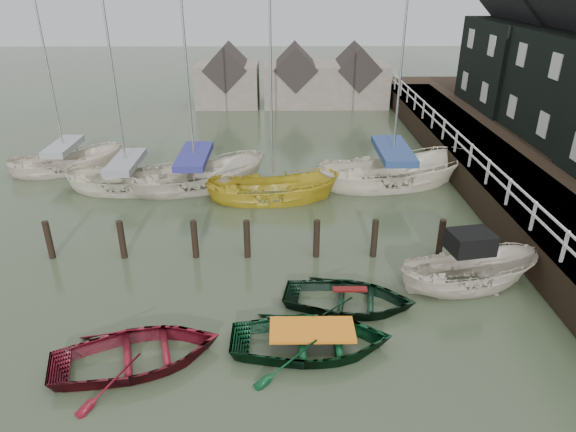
{
  "coord_description": "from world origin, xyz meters",
  "views": [
    {
      "loc": [
        0.04,
        -12.62,
        8.99
      ],
      "look_at": [
        0.22,
        3.36,
        1.4
      ],
      "focal_mm": 32.0,
      "sensor_mm": 36.0,
      "label": 1
    }
  ],
  "objects_px": {
    "rowboat_green": "(312,349)",
    "sailboat_e": "(68,169)",
    "motorboat": "(466,284)",
    "sailboat_a": "(129,189)",
    "sailboat_d": "(390,183)",
    "rowboat_red": "(139,363)",
    "sailboat_b": "(196,186)",
    "sailboat_c": "(272,198)",
    "rowboat_dkgreen": "(349,306)"
  },
  "relations": [
    {
      "from": "rowboat_red",
      "to": "sailboat_e",
      "type": "bearing_deg",
      "value": 9.72
    },
    {
      "from": "rowboat_green",
      "to": "sailboat_b",
      "type": "xyz_separation_m",
      "value": [
        -4.75,
        11.37,
        0.06
      ]
    },
    {
      "from": "sailboat_c",
      "to": "sailboat_d",
      "type": "bearing_deg",
      "value": -75.9
    },
    {
      "from": "sailboat_b",
      "to": "sailboat_e",
      "type": "xyz_separation_m",
      "value": [
        -6.79,
        2.26,
        0.0
      ]
    },
    {
      "from": "sailboat_c",
      "to": "sailboat_a",
      "type": "bearing_deg",
      "value": 77.6
    },
    {
      "from": "rowboat_red",
      "to": "rowboat_green",
      "type": "distance_m",
      "value": 4.45
    },
    {
      "from": "rowboat_green",
      "to": "sailboat_c",
      "type": "xyz_separation_m",
      "value": [
        -1.2,
        9.98,
        0.02
      ]
    },
    {
      "from": "rowboat_green",
      "to": "rowboat_dkgreen",
      "type": "distance_m",
      "value": 2.26
    },
    {
      "from": "motorboat",
      "to": "sailboat_d",
      "type": "xyz_separation_m",
      "value": [
        -0.71,
        8.72,
        -0.03
      ]
    },
    {
      "from": "rowboat_red",
      "to": "sailboat_b",
      "type": "height_order",
      "value": "sailboat_b"
    },
    {
      "from": "rowboat_green",
      "to": "rowboat_dkgreen",
      "type": "bearing_deg",
      "value": -32.53
    },
    {
      "from": "sailboat_b",
      "to": "sailboat_d",
      "type": "distance_m",
      "value": 9.08
    },
    {
      "from": "motorboat",
      "to": "sailboat_a",
      "type": "distance_m",
      "value": 15.16
    },
    {
      "from": "rowboat_green",
      "to": "sailboat_c",
      "type": "bearing_deg",
      "value": 6.8
    },
    {
      "from": "rowboat_dkgreen",
      "to": "sailboat_d",
      "type": "relative_size",
      "value": 0.29
    },
    {
      "from": "rowboat_red",
      "to": "sailboat_b",
      "type": "xyz_separation_m",
      "value": [
        -0.32,
        11.86,
        0.06
      ]
    },
    {
      "from": "rowboat_dkgreen",
      "to": "rowboat_green",
      "type": "bearing_deg",
      "value": 157.4
    },
    {
      "from": "sailboat_d",
      "to": "sailboat_e",
      "type": "bearing_deg",
      "value": 72.5
    },
    {
      "from": "sailboat_a",
      "to": "sailboat_d",
      "type": "height_order",
      "value": "sailboat_d"
    },
    {
      "from": "rowboat_dkgreen",
      "to": "sailboat_a",
      "type": "xyz_separation_m",
      "value": [
        -8.98,
        9.17,
        0.07
      ]
    },
    {
      "from": "sailboat_c",
      "to": "sailboat_e",
      "type": "distance_m",
      "value": 10.96
    },
    {
      "from": "sailboat_a",
      "to": "sailboat_b",
      "type": "xyz_separation_m",
      "value": [
        3.02,
        0.29,
        -0.0
      ]
    },
    {
      "from": "rowboat_dkgreen",
      "to": "sailboat_d",
      "type": "height_order",
      "value": "sailboat_d"
    },
    {
      "from": "rowboat_red",
      "to": "sailboat_c",
      "type": "distance_m",
      "value": 10.95
    },
    {
      "from": "motorboat",
      "to": "sailboat_b",
      "type": "distance_m",
      "value": 12.91
    },
    {
      "from": "motorboat",
      "to": "sailboat_a",
      "type": "height_order",
      "value": "sailboat_a"
    },
    {
      "from": "motorboat",
      "to": "sailboat_a",
      "type": "bearing_deg",
      "value": 47.36
    },
    {
      "from": "sailboat_c",
      "to": "sailboat_d",
      "type": "xyz_separation_m",
      "value": [
        5.52,
        1.69,
        0.05
      ]
    },
    {
      "from": "rowboat_green",
      "to": "motorboat",
      "type": "bearing_deg",
      "value": -59.77
    },
    {
      "from": "motorboat",
      "to": "sailboat_e",
      "type": "bearing_deg",
      "value": 46.98
    },
    {
      "from": "rowboat_green",
      "to": "rowboat_red",
      "type": "bearing_deg",
      "value": 96.29
    },
    {
      "from": "rowboat_green",
      "to": "sailboat_e",
      "type": "relative_size",
      "value": 0.43
    },
    {
      "from": "sailboat_a",
      "to": "sailboat_c",
      "type": "relative_size",
      "value": 0.96
    },
    {
      "from": "rowboat_dkgreen",
      "to": "sailboat_b",
      "type": "bearing_deg",
      "value": 42.07
    },
    {
      "from": "sailboat_d",
      "to": "sailboat_e",
      "type": "height_order",
      "value": "sailboat_d"
    },
    {
      "from": "motorboat",
      "to": "sailboat_a",
      "type": "xyz_separation_m",
      "value": [
        -12.8,
        8.14,
        -0.02
      ]
    },
    {
      "from": "rowboat_green",
      "to": "sailboat_d",
      "type": "relative_size",
      "value": 0.32
    },
    {
      "from": "rowboat_green",
      "to": "sailboat_b",
      "type": "bearing_deg",
      "value": 22.6
    },
    {
      "from": "rowboat_green",
      "to": "sailboat_e",
      "type": "height_order",
      "value": "sailboat_e"
    },
    {
      "from": "rowboat_green",
      "to": "sailboat_e",
      "type": "xyz_separation_m",
      "value": [
        -11.54,
        13.63,
        0.07
      ]
    },
    {
      "from": "sailboat_a",
      "to": "sailboat_e",
      "type": "bearing_deg",
      "value": 60.77
    },
    {
      "from": "sailboat_c",
      "to": "motorboat",
      "type": "bearing_deg",
      "value": -141.32
    },
    {
      "from": "motorboat",
      "to": "sailboat_e",
      "type": "relative_size",
      "value": 0.48
    },
    {
      "from": "rowboat_red",
      "to": "motorboat",
      "type": "distance_m",
      "value": 10.06
    },
    {
      "from": "motorboat",
      "to": "sailboat_c",
      "type": "distance_m",
      "value": 9.4
    },
    {
      "from": "sailboat_b",
      "to": "sailboat_c",
      "type": "height_order",
      "value": "sailboat_c"
    },
    {
      "from": "rowboat_dkgreen",
      "to": "sailboat_c",
      "type": "distance_m",
      "value": 8.42
    },
    {
      "from": "sailboat_a",
      "to": "sailboat_d",
      "type": "relative_size",
      "value": 0.81
    },
    {
      "from": "rowboat_red",
      "to": "sailboat_c",
      "type": "height_order",
      "value": "sailboat_c"
    },
    {
      "from": "sailboat_a",
      "to": "motorboat",
      "type": "bearing_deg",
      "value": -117.57
    }
  ]
}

